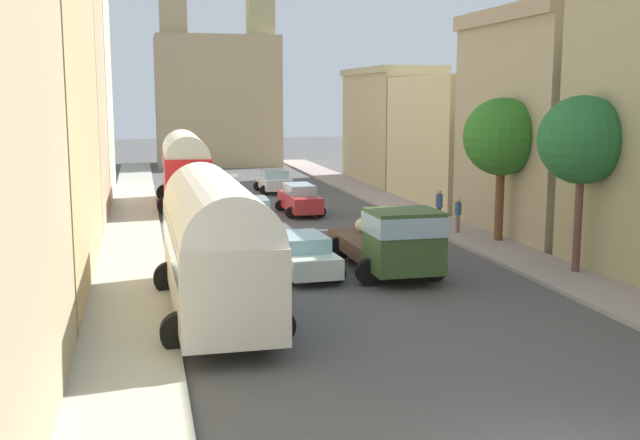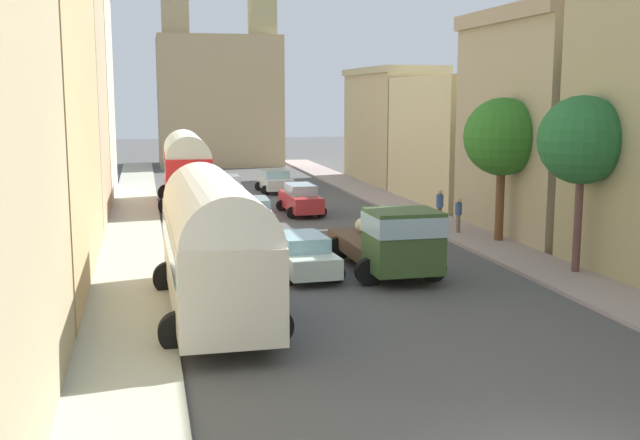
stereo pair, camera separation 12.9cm
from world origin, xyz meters
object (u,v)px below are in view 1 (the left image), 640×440
car_4 (227,188)px  parked_bus_1 (185,166)px  pedestrian_0 (439,206)px  parked_bus_0 (215,240)px  car_1 (274,181)px  car_3 (251,215)px  car_2 (302,254)px  car_0 (300,199)px  pedestrian_1 (458,214)px  cargo_truck_0 (391,238)px

car_4 → parked_bus_1: bearing=-134.0°
pedestrian_0 → parked_bus_0: bearing=-132.8°
car_1 → car_3: size_ratio=0.89×
pedestrian_0 → car_3: bearing=175.2°
parked_bus_1 → car_2: parked_bus_1 is taller
car_0 → parked_bus_1: bearing=145.5°
car_1 → car_4: 4.44m
car_0 → car_4: car_0 is taller
parked_bus_1 → car_2: size_ratio=2.01×
car_2 → car_3: (-0.54, 8.96, 0.06)m
car_1 → parked_bus_0: bearing=-103.0°
pedestrian_0 → car_2: bearing=-135.4°
car_3 → pedestrian_1: size_ratio=2.49×
parked_bus_0 → pedestrian_0: bearing=47.2°
pedestrian_0 → car_0: bearing=134.8°
car_0 → car_4: size_ratio=1.15×
parked_bus_1 → pedestrian_0: (11.30, -9.56, -1.28)m
car_0 → car_2: car_0 is taller
pedestrian_1 → cargo_truck_0: bearing=-128.2°
car_1 → car_4: (-3.38, -2.88, -0.01)m
parked_bus_0 → car_1: parked_bus_0 is taller
pedestrian_0 → pedestrian_1: (0.05, -2.13, -0.06)m
parked_bus_0 → cargo_truck_0: bearing=30.0°
parked_bus_0 → car_2: bearing=52.4°
parked_bus_0 → cargo_truck_0: parked_bus_0 is taller
parked_bus_0 → car_3: 13.78m
parked_bus_0 → cargo_truck_0: (6.41, 3.71, -0.89)m
car_4 → cargo_truck_0: bearing=-80.9°
cargo_truck_0 → car_1: bearing=90.1°
car_0 → pedestrian_0: size_ratio=2.44×
car_0 → car_4: bearing=115.5°
parked_bus_1 → car_4: 4.04m
car_0 → car_2: bearing=-101.2°
parked_bus_1 → car_0: 7.10m
cargo_truck_0 → car_1: (-0.02, 24.06, -0.57)m
car_2 → car_3: car_3 is taller
pedestrian_0 → pedestrian_1: bearing=-88.8°
cargo_truck_0 → car_0: 14.60m
cargo_truck_0 → pedestrian_1: bearing=51.8°
car_4 → car_1: bearing=40.4°
parked_bus_0 → car_3: parked_bus_0 is taller
car_1 → car_2: (-2.97, -23.32, -0.01)m
car_3 → car_4: car_3 is taller
car_1 → car_3: car_3 is taller
parked_bus_0 → parked_bus_1: (0.43, 22.22, 0.13)m
car_2 → car_3: 8.98m
pedestrian_0 → cargo_truck_0: bearing=-120.8°
parked_bus_0 → car_0: parked_bus_0 is taller
car_3 → parked_bus_0: bearing=-102.1°
car_3 → parked_bus_1: bearing=105.5°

